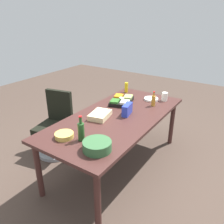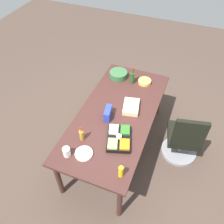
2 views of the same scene
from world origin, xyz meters
name	(u,v)px [view 2 (image 2 of 2)]	position (x,y,z in m)	size (l,w,h in m)	color
ground_plane	(116,146)	(0.00, 0.00, 0.00)	(10.00, 10.00, 0.00)	#4A3A31
conference_table	(117,117)	(0.00, 0.00, 0.72)	(2.23, 1.04, 0.79)	#41231F
office_chair	(183,141)	(0.21, -1.00, 0.37)	(0.58, 0.57, 0.97)	gray
dressing_bottle	(82,135)	(-0.60, 0.25, 0.88)	(0.08, 0.08, 0.22)	#BD822B
sheet_cake	(131,107)	(0.17, -0.16, 0.83)	(0.32, 0.22, 0.07)	beige
mayo_jar	(67,152)	(-0.89, 0.31, 0.86)	(0.09, 0.09, 0.13)	white
wine_bottle	(132,77)	(0.74, 0.02, 0.90)	(0.07, 0.07, 0.29)	#254E22
veggie_tray	(119,138)	(-0.44, -0.19, 0.83)	(0.49, 0.41, 0.09)	black
chip_bag_blue	(108,113)	(-0.11, 0.09, 0.87)	(0.22, 0.08, 0.15)	#293DB8
paper_plate_stack	(84,154)	(-0.80, 0.13, 0.81)	(0.22, 0.22, 0.03)	white
chip_bowl	(145,82)	(0.81, -0.18, 0.82)	(0.21, 0.21, 0.06)	#DDB650
mustard_bottle	(121,172)	(-0.91, -0.39, 0.88)	(0.06, 0.06, 0.17)	yellow
salad_bowl	(118,74)	(0.80, 0.28, 0.84)	(0.29, 0.29, 0.10)	#346338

